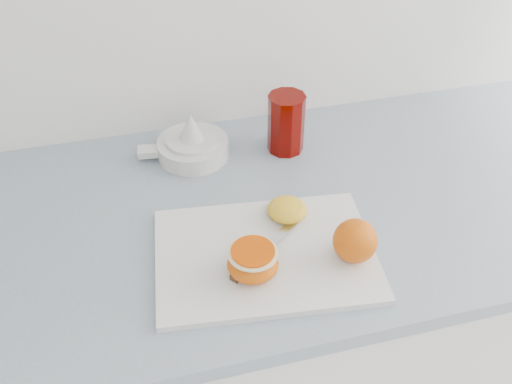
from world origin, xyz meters
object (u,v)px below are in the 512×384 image
half_orange (253,262)px  citrus_juicer (192,145)px  cutting_board (265,255)px  red_tumbler (286,125)px  counter (255,347)px

half_orange → citrus_juicer: bearing=96.0°
cutting_board → citrus_juicer: bearing=102.3°
half_orange → cutting_board: bearing=51.4°
red_tumbler → half_orange: bearing=-115.0°
half_orange → red_tumbler: bearing=65.0°
counter → citrus_juicer: (-0.09, 0.19, 0.47)m
counter → citrus_juicer: bearing=114.6°
half_orange → citrus_juicer: citrus_juicer is taller
counter → half_orange: half_orange is taller
citrus_juicer → red_tumbler: red_tumbler is taller
counter → citrus_juicer: size_ratio=14.22×
half_orange → red_tumbler: (0.16, 0.33, 0.02)m
half_orange → citrus_juicer: (-0.04, 0.36, -0.01)m
citrus_juicer → red_tumbler: size_ratio=1.48×
counter → cutting_board: bearing=-97.0°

